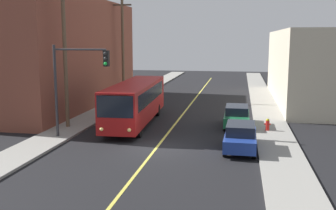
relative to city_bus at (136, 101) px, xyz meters
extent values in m
plane|color=black|center=(3.00, -6.56, -1.82)|extent=(120.00, 120.00, 0.00)
cube|color=gray|center=(-4.25, 3.44, -1.74)|extent=(2.50, 90.00, 0.15)
cube|color=gray|center=(10.25, 3.44, -1.74)|extent=(2.50, 90.00, 0.15)
cube|color=#D8CC4C|center=(3.00, 8.44, -1.81)|extent=(0.16, 60.00, 0.01)
cube|color=brown|center=(-10.50, 7.42, 3.36)|extent=(10.00, 23.78, 10.36)
cube|color=black|center=(-5.54, 7.42, -0.22)|extent=(0.06, 16.65, 1.30)
cube|color=black|center=(-5.54, 7.42, 2.98)|extent=(0.06, 16.65, 1.30)
cube|color=black|center=(-5.54, 7.42, 6.18)|extent=(0.06, 16.65, 1.30)
cube|color=beige|center=(17.50, 14.02, 1.87)|extent=(12.00, 23.02, 7.38)
cube|color=black|center=(11.54, 14.02, -0.22)|extent=(0.06, 16.11, 1.30)
cube|color=black|center=(11.54, 14.02, 2.98)|extent=(0.06, 16.11, 1.30)
cube|color=maroon|center=(0.00, 0.01, 0.01)|extent=(3.07, 12.10, 2.75)
cube|color=black|center=(0.26, -5.96, 0.53)|extent=(2.35, 0.18, 1.40)
cube|color=black|center=(-0.26, 5.99, 0.63)|extent=(2.30, 0.18, 1.10)
cube|color=black|center=(-1.25, -0.04, 0.53)|extent=(0.50, 10.19, 1.10)
cube|color=black|center=(1.25, 0.07, 0.53)|extent=(0.50, 10.19, 1.10)
cube|color=orange|center=(0.26, -5.95, 1.13)|extent=(1.79, 0.14, 0.30)
sphere|color=#F9D872|center=(-0.63, -6.04, -0.92)|extent=(0.24, 0.24, 0.24)
sphere|color=#F9D872|center=(1.15, -5.96, -0.92)|extent=(0.24, 0.24, 0.24)
cylinder|color=black|center=(-0.94, -4.23, -1.32)|extent=(0.34, 1.01, 1.00)
cylinder|color=black|center=(1.31, -4.13, -1.32)|extent=(0.34, 1.01, 1.00)
cylinder|color=black|center=(-1.28, 3.46, -1.32)|extent=(0.34, 1.01, 1.00)
cylinder|color=black|center=(0.97, 3.56, -1.32)|extent=(0.34, 1.01, 1.00)
cube|color=navy|center=(7.98, -6.16, -1.15)|extent=(1.90, 4.44, 0.70)
cube|color=black|center=(7.98, -6.16, -0.50)|extent=(1.67, 2.50, 0.60)
cylinder|color=black|center=(7.15, -7.64, -1.50)|extent=(0.23, 0.64, 0.64)
cylinder|color=black|center=(8.75, -7.68, -1.50)|extent=(0.23, 0.64, 0.64)
cylinder|color=black|center=(7.22, -4.64, -1.50)|extent=(0.23, 0.64, 0.64)
cylinder|color=black|center=(8.82, -4.68, -1.50)|extent=(0.23, 0.64, 0.64)
cube|color=#196038|center=(7.69, 0.24, -1.15)|extent=(1.81, 4.40, 0.70)
cube|color=black|center=(7.69, 0.24, -0.50)|extent=(1.63, 2.47, 0.60)
cylinder|color=black|center=(6.89, -1.26, -1.50)|extent=(0.22, 0.64, 0.64)
cylinder|color=black|center=(8.49, -1.26, -1.50)|extent=(0.22, 0.64, 0.64)
cylinder|color=black|center=(6.90, 1.74, -1.50)|extent=(0.22, 0.64, 0.64)
cylinder|color=black|center=(8.50, 1.74, -1.50)|extent=(0.22, 0.64, 0.64)
cylinder|color=brown|center=(-4.53, -2.43, 4.16)|extent=(0.28, 0.28, 11.65)
cylinder|color=brown|center=(-4.55, 11.95, 4.03)|extent=(0.28, 0.28, 11.40)
cube|color=#4C3D2D|center=(-4.55, 11.95, 8.23)|extent=(2.00, 0.16, 0.16)
cylinder|color=#2D2D33|center=(-3.95, -5.31, 1.33)|extent=(0.18, 0.18, 6.00)
cylinder|color=#2D2D33|center=(-2.20, -5.31, 4.03)|extent=(3.50, 0.12, 0.12)
cube|color=black|center=(-0.45, -5.31, 3.48)|extent=(0.32, 0.36, 1.00)
sphere|color=#2D2D2D|center=(-0.45, -5.50, 3.80)|extent=(0.22, 0.22, 0.22)
sphere|color=#2D2D2D|center=(-0.45, -5.50, 3.48)|extent=(0.22, 0.22, 0.22)
sphere|color=green|center=(-0.45, -5.50, 3.16)|extent=(0.22, 0.22, 0.22)
cylinder|color=red|center=(9.85, -1.12, -1.32)|extent=(0.26, 0.26, 0.70)
sphere|color=gold|center=(9.85, -1.12, -0.95)|extent=(0.24, 0.24, 0.24)
cylinder|color=red|center=(9.69, -1.12, -1.22)|extent=(0.12, 0.10, 0.10)
cylinder|color=red|center=(10.01, -1.12, -1.22)|extent=(0.12, 0.10, 0.10)
camera|label=1|loc=(7.88, -29.38, 4.67)|focal=42.67mm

